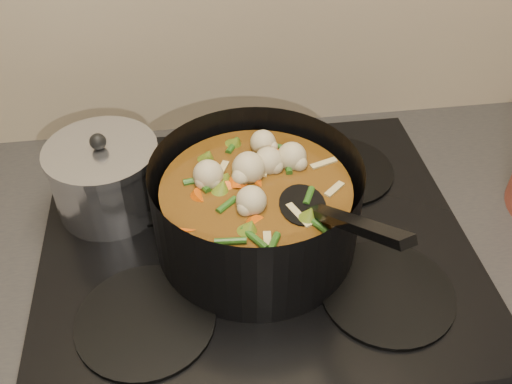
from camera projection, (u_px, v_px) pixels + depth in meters
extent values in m
cube|color=black|center=(255.00, 257.00, 0.87)|extent=(2.64, 0.64, 0.05)
cube|color=black|center=(255.00, 241.00, 0.85)|extent=(0.62, 0.54, 0.02)
cylinder|color=black|center=(146.00, 320.00, 0.73)|extent=(0.18, 0.18, 0.01)
cylinder|color=black|center=(387.00, 292.00, 0.76)|extent=(0.18, 0.18, 0.01)
cylinder|color=black|center=(146.00, 187.00, 0.92)|extent=(0.18, 0.18, 0.01)
cylinder|color=black|center=(339.00, 170.00, 0.95)|extent=(0.18, 0.18, 0.01)
cylinder|color=black|center=(256.00, 207.00, 0.79)|extent=(0.32, 0.32, 0.14)
cylinder|color=black|center=(256.00, 240.00, 0.83)|extent=(0.28, 0.28, 0.01)
cylinder|color=brown|center=(256.00, 213.00, 0.79)|extent=(0.26, 0.26, 0.10)
cylinder|color=#E34F0A|center=(284.00, 186.00, 0.77)|extent=(0.03, 0.03, 0.03)
cylinder|color=#E34F0A|center=(276.00, 160.00, 0.81)|extent=(0.04, 0.04, 0.03)
cylinder|color=#E34F0A|center=(220.00, 151.00, 0.83)|extent=(0.04, 0.04, 0.03)
cylinder|color=#E34F0A|center=(216.00, 188.00, 0.76)|extent=(0.03, 0.03, 0.03)
cylinder|color=#E34F0A|center=(220.00, 225.00, 0.71)|extent=(0.04, 0.03, 0.03)
cylinder|color=#E34F0A|center=(268.00, 206.00, 0.74)|extent=(0.04, 0.04, 0.03)
cylinder|color=#E34F0A|center=(307.00, 194.00, 0.76)|extent=(0.03, 0.04, 0.03)
cylinder|color=#E34F0A|center=(301.00, 155.00, 0.82)|extent=(0.03, 0.03, 0.03)
cylinder|color=#E34F0A|center=(246.00, 165.00, 0.80)|extent=(0.04, 0.04, 0.03)
cylinder|color=#E34F0A|center=(198.00, 177.00, 0.78)|extent=(0.04, 0.04, 0.03)
sphere|color=tan|center=(300.00, 177.00, 0.76)|extent=(0.04, 0.04, 0.04)
sphere|color=tan|center=(257.00, 154.00, 0.80)|extent=(0.04, 0.04, 0.04)
sphere|color=tan|center=(212.00, 176.00, 0.76)|extent=(0.04, 0.04, 0.04)
sphere|color=tan|center=(241.00, 211.00, 0.71)|extent=(0.04, 0.04, 0.04)
sphere|color=tan|center=(297.00, 195.00, 0.74)|extent=(0.04, 0.04, 0.04)
sphere|color=tan|center=(281.00, 159.00, 0.79)|extent=(0.04, 0.04, 0.04)
cone|color=olive|center=(235.00, 225.00, 0.70)|extent=(0.04, 0.04, 0.03)
cone|color=olive|center=(313.00, 203.00, 0.73)|extent=(0.04, 0.04, 0.03)
cone|color=olive|center=(290.00, 154.00, 0.81)|extent=(0.04, 0.04, 0.03)
cone|color=olive|center=(215.00, 157.00, 0.80)|extent=(0.04, 0.04, 0.03)
cone|color=olive|center=(204.00, 209.00, 0.72)|extent=(0.04, 0.04, 0.03)
cone|color=olive|center=(287.00, 222.00, 0.71)|extent=(0.04, 0.04, 0.03)
cylinder|color=#275318|center=(273.00, 168.00, 0.79)|extent=(0.01, 0.04, 0.01)
cylinder|color=#275318|center=(238.00, 143.00, 0.83)|extent=(0.04, 0.03, 0.01)
cylinder|color=#275318|center=(204.00, 169.00, 0.79)|extent=(0.04, 0.02, 0.01)
cylinder|color=#275318|center=(213.00, 198.00, 0.74)|extent=(0.02, 0.04, 0.01)
cylinder|color=#275318|center=(246.00, 207.00, 0.73)|extent=(0.03, 0.04, 0.01)
cylinder|color=#275318|center=(298.00, 230.00, 0.70)|extent=(0.04, 0.02, 0.01)
cylinder|color=#275318|center=(316.00, 192.00, 0.75)|extent=(0.04, 0.03, 0.01)
cylinder|color=#275318|center=(290.00, 167.00, 0.79)|extent=(0.01, 0.04, 0.01)
cylinder|color=#275318|center=(257.00, 165.00, 0.79)|extent=(0.04, 0.03, 0.01)
cylinder|color=#275318|center=(206.00, 155.00, 0.81)|extent=(0.04, 0.02, 0.01)
cylinder|color=#275318|center=(196.00, 189.00, 0.75)|extent=(0.02, 0.04, 0.01)
cylinder|color=#275318|center=(228.00, 211.00, 0.72)|extent=(0.03, 0.04, 0.01)
cylinder|color=#275318|center=(264.00, 207.00, 0.73)|extent=(0.04, 0.02, 0.01)
cube|color=tan|center=(204.00, 180.00, 0.77)|extent=(0.04, 0.01, 0.00)
cube|color=tan|center=(238.00, 221.00, 0.71)|extent=(0.02, 0.04, 0.00)
cube|color=tan|center=(305.00, 202.00, 0.74)|extent=(0.04, 0.03, 0.00)
cube|color=tan|center=(285.00, 159.00, 0.80)|extent=(0.04, 0.04, 0.00)
cube|color=tan|center=(220.00, 162.00, 0.80)|extent=(0.03, 0.04, 0.00)
cube|color=tan|center=(212.00, 207.00, 0.73)|extent=(0.04, 0.02, 0.00)
ellipsoid|color=black|center=(302.00, 206.00, 0.73)|extent=(0.07, 0.08, 0.01)
cube|color=black|center=(355.00, 224.00, 0.64)|extent=(0.07, 0.17, 0.10)
cylinder|color=silver|center=(107.00, 181.00, 0.86)|extent=(0.16, 0.16, 0.10)
cylinder|color=silver|center=(100.00, 152.00, 0.82)|extent=(0.17, 0.17, 0.01)
sphere|color=black|center=(98.00, 142.00, 0.81)|extent=(0.02, 0.02, 0.02)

